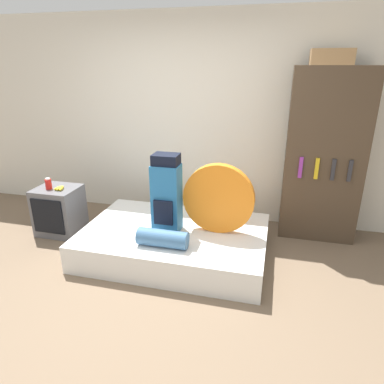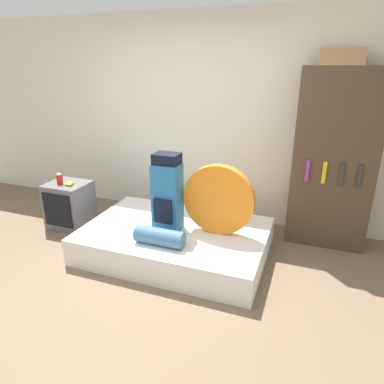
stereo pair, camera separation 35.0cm
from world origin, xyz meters
The scene contains 11 objects.
ground_plane centered at (0.00, 0.00, 0.00)m, with size 16.00×16.00×0.00m, color brown.
wall_back centered at (0.00, 1.96, 1.30)m, with size 8.00×0.05×2.60m.
bed centered at (0.12, 0.82, 0.15)m, with size 1.96×1.31×0.30m.
backpack centered at (0.05, 0.79, 0.71)m, with size 0.29×0.25×0.84m.
tent_bag centered at (0.58, 0.89, 0.67)m, with size 0.75×0.10×0.75m.
sleeping_roll centered at (0.11, 0.44, 0.39)m, with size 0.50×0.17×0.17m.
television centered at (-1.41, 0.97, 0.29)m, with size 0.50×0.46×0.58m.
canister centered at (-1.47, 0.93, 0.65)m, with size 0.07×0.07×0.14m.
banana_bunch centered at (-1.33, 0.94, 0.60)m, with size 0.12×0.14×0.04m.
bookshelf centered at (1.65, 1.67, 0.99)m, with size 0.86×0.36×1.97m.
cardboard_box centered at (1.58, 1.66, 2.05)m, with size 0.42×0.31×0.16m.
Camera 2 is at (1.46, -2.26, 1.99)m, focal length 32.00 mm.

